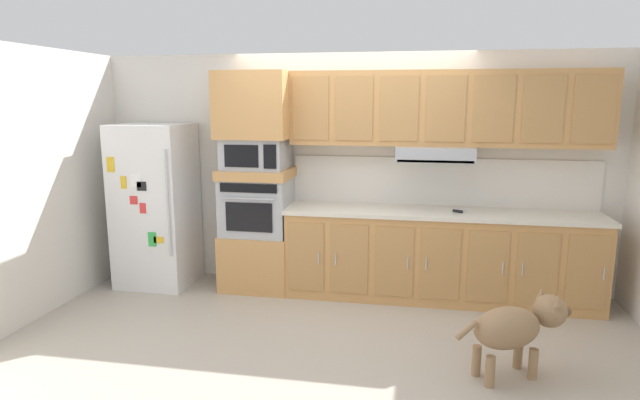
% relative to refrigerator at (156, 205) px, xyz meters
% --- Properties ---
extents(ground_plane, '(9.60, 9.60, 0.00)m').
position_rel_refrigerator_xyz_m(ground_plane, '(2.10, -0.68, -0.88)').
color(ground_plane, '#B2A899').
extents(back_kitchen_wall, '(6.20, 0.12, 2.50)m').
position_rel_refrigerator_xyz_m(back_kitchen_wall, '(2.10, 0.43, 0.37)').
color(back_kitchen_wall, silver).
rests_on(back_kitchen_wall, ground).
extents(side_panel_left, '(0.12, 7.10, 2.50)m').
position_rel_refrigerator_xyz_m(side_panel_left, '(-0.70, -0.68, 0.37)').
color(side_panel_left, silver).
rests_on(side_panel_left, ground).
extents(refrigerator, '(0.76, 0.73, 1.76)m').
position_rel_refrigerator_xyz_m(refrigerator, '(0.00, 0.00, 0.00)').
color(refrigerator, white).
rests_on(refrigerator, ground).
extents(oven_base_cabinet, '(0.74, 0.62, 0.60)m').
position_rel_refrigerator_xyz_m(oven_base_cabinet, '(1.13, 0.07, -0.58)').
color(oven_base_cabinet, tan).
rests_on(oven_base_cabinet, ground).
extents(built_in_oven, '(0.70, 0.62, 0.60)m').
position_rel_refrigerator_xyz_m(built_in_oven, '(1.13, 0.07, 0.02)').
color(built_in_oven, '#A8AAAF').
rests_on(built_in_oven, oven_base_cabinet).
extents(appliance_mid_shelf, '(0.74, 0.62, 0.10)m').
position_rel_refrigerator_xyz_m(appliance_mid_shelf, '(1.13, 0.07, 0.37)').
color(appliance_mid_shelf, tan).
rests_on(appliance_mid_shelf, built_in_oven).
extents(microwave, '(0.64, 0.54, 0.32)m').
position_rel_refrigerator_xyz_m(microwave, '(1.13, 0.07, 0.58)').
color(microwave, '#A8AAAF').
rests_on(microwave, appliance_mid_shelf).
extents(appliance_upper_cabinet, '(0.74, 0.62, 0.68)m').
position_rel_refrigerator_xyz_m(appliance_upper_cabinet, '(1.13, 0.07, 1.08)').
color(appliance_upper_cabinet, tan).
rests_on(appliance_upper_cabinet, microwave).
extents(lower_cabinet_run, '(3.09, 0.63, 0.88)m').
position_rel_refrigerator_xyz_m(lower_cabinet_run, '(3.05, 0.07, -0.44)').
color(lower_cabinet_run, tan).
rests_on(lower_cabinet_run, ground).
extents(countertop_slab, '(3.13, 0.64, 0.04)m').
position_rel_refrigerator_xyz_m(countertop_slab, '(3.05, 0.07, 0.02)').
color(countertop_slab, silver).
rests_on(countertop_slab, lower_cabinet_run).
extents(backsplash_panel, '(3.13, 0.02, 0.50)m').
position_rel_refrigerator_xyz_m(backsplash_panel, '(3.05, 0.36, 0.29)').
color(backsplash_panel, silver).
rests_on(backsplash_panel, countertop_slab).
extents(upper_cabinet_with_hood, '(3.09, 0.48, 0.88)m').
position_rel_refrigerator_xyz_m(upper_cabinet_with_hood, '(3.05, 0.19, 1.02)').
color(upper_cabinet_with_hood, tan).
rests_on(upper_cabinet_with_hood, backsplash_panel).
extents(screwdriver, '(0.16, 0.17, 0.03)m').
position_rel_refrigerator_xyz_m(screwdriver, '(3.21, 0.03, 0.05)').
color(screwdriver, black).
rests_on(screwdriver, countertop_slab).
extents(dog, '(0.90, 0.56, 0.62)m').
position_rel_refrigerator_xyz_m(dog, '(3.56, -1.42, -0.49)').
color(dog, '#997551').
rests_on(dog, ground).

